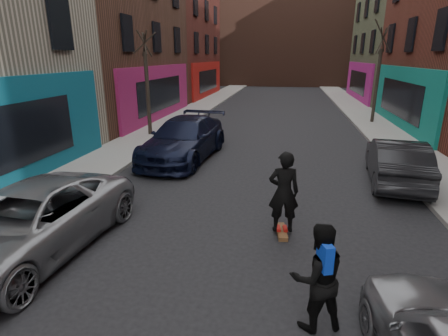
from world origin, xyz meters
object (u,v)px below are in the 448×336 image
at_px(pedestrian, 317,277).
at_px(parked_left_far, 28,222).
at_px(parked_right_end, 396,161).
at_px(skateboard, 282,232).
at_px(parked_left_end, 184,139).
at_px(skateboarder, 284,192).
at_px(tree_left_far, 146,71).
at_px(tree_right_far, 379,66).

bearing_deg(pedestrian, parked_left_far, -30.43).
relative_size(parked_left_far, pedestrian, 2.98).
height_order(parked_right_end, skateboard, parked_right_end).
height_order(parked_left_end, skateboard, parked_left_end).
bearing_deg(pedestrian, skateboarder, -98.85).
height_order(parked_left_end, skateboarder, skateboarder).
bearing_deg(tree_left_far, parked_left_far, -80.66).
xyz_separation_m(parked_left_far, parked_left_end, (1.12, 7.71, 0.10)).
xyz_separation_m(parked_left_far, skateboard, (5.28, 1.85, -0.68)).
bearing_deg(tree_left_far, parked_left_end, -51.13).
height_order(parked_left_end, parked_right_end, parked_left_end).
bearing_deg(parked_left_end, parked_left_far, -93.61).
bearing_deg(parked_right_end, pedestrian, 74.21).
height_order(parked_right_end, skateboarder, skateboarder).
distance_m(tree_right_far, skateboard, 16.80).
xyz_separation_m(tree_left_far, parked_left_end, (3.00, -3.72, -2.54)).
height_order(tree_left_far, tree_right_far, tree_right_far).
bearing_deg(skateboarder, tree_left_far, -61.12).
relative_size(tree_right_far, parked_left_end, 1.18).
bearing_deg(parked_right_end, tree_left_far, -18.82).
bearing_deg(skateboarder, parked_left_far, 11.41).
relative_size(tree_right_far, pedestrian, 3.84).
bearing_deg(skateboarder, parked_left_end, -62.52).
height_order(skateboard, pedestrian, pedestrian).
relative_size(tree_right_far, skateboard, 8.50).
bearing_deg(skateboarder, tree_right_far, -116.50).
bearing_deg(skateboard, pedestrian, -86.97).
distance_m(tree_left_far, tree_right_far, 13.78).
relative_size(tree_left_far, parked_right_end, 1.44).
distance_m(tree_left_far, pedestrian, 14.93).
xyz_separation_m(tree_left_far, parked_right_end, (10.80, -5.24, -2.64)).
relative_size(skateboard, skateboarder, 0.41).
relative_size(tree_right_far, skateboarder, 3.48).
relative_size(parked_right_end, skateboard, 5.65).
relative_size(tree_right_far, parked_left_far, 1.29).
bearing_deg(parked_left_far, skateboarder, 23.36).
xyz_separation_m(parked_left_end, parked_right_end, (7.80, -1.52, -0.09)).
relative_size(parked_left_end, skateboarder, 2.94).
bearing_deg(parked_left_end, pedestrian, -57.09).
bearing_deg(skateboard, skateboarder, 172.10).
xyz_separation_m(parked_right_end, pedestrian, (-3.07, -7.29, 0.15)).
relative_size(parked_left_end, parked_right_end, 1.27).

